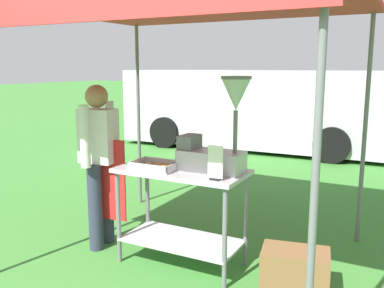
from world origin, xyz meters
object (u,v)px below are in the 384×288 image
at_px(menu_sign, 215,165).
at_px(vendor, 100,158).
at_px(stall_canopy, 186,10).
at_px(donut_fryer, 217,138).
at_px(van_silver, 257,108).
at_px(donut_cart, 182,197).
at_px(donut_tray, 156,167).
at_px(supply_crate, 295,272).

bearing_deg(menu_sign, vendor, 172.70).
distance_m(stall_canopy, donut_fryer, 1.11).
bearing_deg(vendor, stall_canopy, 7.62).
bearing_deg(van_silver, donut_cart, -76.97).
bearing_deg(vendor, donut_cart, 1.45).
height_order(menu_sign, van_silver, van_silver).
relative_size(donut_fryer, menu_sign, 2.93).
xyz_separation_m(stall_canopy, menu_sign, (0.42, -0.29, -1.24)).
distance_m(donut_cart, donut_tray, 0.36).
height_order(stall_canopy, supply_crate, stall_canopy).
distance_m(donut_cart, supply_crate, 1.14).
relative_size(donut_tray, donut_fryer, 0.49).
distance_m(donut_cart, van_silver, 5.96).
xyz_separation_m(vendor, van_silver, (-0.44, 5.82, -0.02)).
xyz_separation_m(donut_cart, vendor, (-0.90, -0.02, 0.27)).
relative_size(stall_canopy, menu_sign, 10.46).
height_order(donut_cart, donut_tray, donut_tray).
bearing_deg(supply_crate, donut_fryer, 172.40).
bearing_deg(van_silver, stall_canopy, -76.75).
bearing_deg(vendor, supply_crate, -0.34).
relative_size(vendor, supply_crate, 2.78).
bearing_deg(van_silver, donut_fryer, -73.87).
distance_m(supply_crate, van_silver, 6.34).
bearing_deg(vendor, donut_fryer, 4.02).
height_order(vendor, supply_crate, vendor).
bearing_deg(donut_fryer, menu_sign, -68.69).
bearing_deg(supply_crate, donut_tray, -176.50).
xyz_separation_m(donut_cart, donut_fryer, (0.32, 0.06, 0.55)).
relative_size(donut_tray, supply_crate, 0.69).
xyz_separation_m(donut_fryer, vendor, (-1.22, -0.09, -0.28)).
xyz_separation_m(donut_tray, donut_fryer, (0.51, 0.17, 0.27)).
xyz_separation_m(stall_canopy, vendor, (-0.90, -0.12, -1.34)).
height_order(donut_fryer, van_silver, donut_fryer).
relative_size(donut_cart, donut_fryer, 1.41).
distance_m(vendor, van_silver, 5.84).
distance_m(donut_fryer, vendor, 1.25).
xyz_separation_m(donut_fryer, supply_crate, (0.73, -0.10, -1.01)).
bearing_deg(donut_tray, van_silver, 101.02).
height_order(donut_tray, vendor, vendor).
distance_m(stall_canopy, menu_sign, 1.34).
distance_m(donut_tray, supply_crate, 1.44).
bearing_deg(donut_tray, donut_cart, 29.88).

